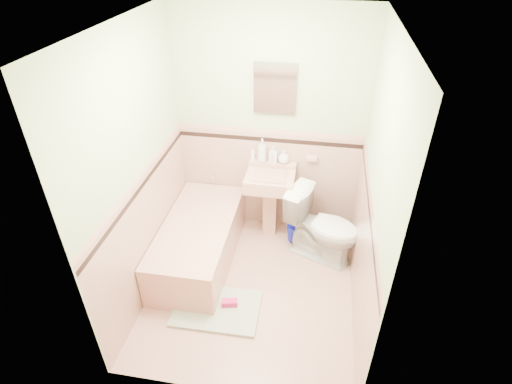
% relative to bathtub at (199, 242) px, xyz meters
% --- Properties ---
extents(floor, '(2.20, 2.20, 0.00)m').
position_rel_bathtub_xyz_m(floor, '(0.63, -0.33, -0.23)').
color(floor, tan).
rests_on(floor, ground).
extents(ceiling, '(2.20, 2.20, 0.00)m').
position_rel_bathtub_xyz_m(ceiling, '(0.63, -0.33, 2.27)').
color(ceiling, white).
rests_on(ceiling, ground).
extents(wall_back, '(2.50, 0.00, 2.50)m').
position_rel_bathtub_xyz_m(wall_back, '(0.63, 0.77, 1.02)').
color(wall_back, beige).
rests_on(wall_back, ground).
extents(wall_front, '(2.50, 0.00, 2.50)m').
position_rel_bathtub_xyz_m(wall_front, '(0.63, -1.43, 1.02)').
color(wall_front, beige).
rests_on(wall_front, ground).
extents(wall_left, '(0.00, 2.50, 2.50)m').
position_rel_bathtub_xyz_m(wall_left, '(-0.37, -0.33, 1.02)').
color(wall_left, beige).
rests_on(wall_left, ground).
extents(wall_right, '(0.00, 2.50, 2.50)m').
position_rel_bathtub_xyz_m(wall_right, '(1.63, -0.33, 1.02)').
color(wall_right, beige).
rests_on(wall_right, ground).
extents(wainscot_back, '(2.00, 0.00, 2.00)m').
position_rel_bathtub_xyz_m(wainscot_back, '(0.63, 0.76, 0.38)').
color(wainscot_back, tan).
rests_on(wainscot_back, ground).
extents(wainscot_front, '(2.00, 0.00, 2.00)m').
position_rel_bathtub_xyz_m(wainscot_front, '(0.63, -1.42, 0.38)').
color(wainscot_front, tan).
rests_on(wainscot_front, ground).
extents(wainscot_left, '(0.00, 2.20, 2.20)m').
position_rel_bathtub_xyz_m(wainscot_left, '(-0.36, -0.33, 0.38)').
color(wainscot_left, tan).
rests_on(wainscot_left, ground).
extents(wainscot_right, '(0.00, 2.20, 2.20)m').
position_rel_bathtub_xyz_m(wainscot_right, '(1.62, -0.33, 0.38)').
color(wainscot_right, tan).
rests_on(wainscot_right, ground).
extents(accent_back, '(2.00, 0.00, 2.00)m').
position_rel_bathtub_xyz_m(accent_back, '(0.63, 0.75, 0.90)').
color(accent_back, black).
rests_on(accent_back, ground).
extents(accent_front, '(2.00, 0.00, 2.00)m').
position_rel_bathtub_xyz_m(accent_front, '(0.63, -1.41, 0.90)').
color(accent_front, black).
rests_on(accent_front, ground).
extents(accent_left, '(0.00, 2.20, 2.20)m').
position_rel_bathtub_xyz_m(accent_left, '(-0.35, -0.33, 0.89)').
color(accent_left, black).
rests_on(accent_left, ground).
extents(accent_right, '(0.00, 2.20, 2.20)m').
position_rel_bathtub_xyz_m(accent_right, '(1.61, -0.33, 0.89)').
color(accent_right, black).
rests_on(accent_right, ground).
extents(cap_back, '(2.00, 0.00, 2.00)m').
position_rel_bathtub_xyz_m(cap_back, '(0.63, 0.75, 0.99)').
color(cap_back, tan).
rests_on(cap_back, ground).
extents(cap_front, '(2.00, 0.00, 2.00)m').
position_rel_bathtub_xyz_m(cap_front, '(0.63, -1.41, 0.99)').
color(cap_front, tan).
rests_on(cap_front, ground).
extents(cap_left, '(0.00, 2.20, 2.20)m').
position_rel_bathtub_xyz_m(cap_left, '(-0.35, -0.33, 1.00)').
color(cap_left, tan).
rests_on(cap_left, ground).
extents(cap_right, '(0.00, 2.20, 2.20)m').
position_rel_bathtub_xyz_m(cap_right, '(1.61, -0.33, 1.00)').
color(cap_right, tan).
rests_on(cap_right, ground).
extents(bathtub, '(0.70, 1.50, 0.45)m').
position_rel_bathtub_xyz_m(bathtub, '(0.00, 0.00, 0.00)').
color(bathtub, tan).
rests_on(bathtub, floor).
extents(tub_faucet, '(0.04, 0.12, 0.04)m').
position_rel_bathtub_xyz_m(tub_faucet, '(0.00, 0.72, 0.41)').
color(tub_faucet, silver).
rests_on(tub_faucet, wall_back).
extents(sink, '(0.52, 0.48, 0.82)m').
position_rel_bathtub_xyz_m(sink, '(0.68, 0.53, 0.19)').
color(sink, tan).
rests_on(sink, floor).
extents(sink_faucet, '(0.02, 0.02, 0.10)m').
position_rel_bathtub_xyz_m(sink_faucet, '(0.68, 0.67, 0.72)').
color(sink_faucet, silver).
rests_on(sink_faucet, sink).
extents(medicine_cabinet, '(0.37, 0.04, 0.46)m').
position_rel_bathtub_xyz_m(medicine_cabinet, '(0.68, 0.74, 1.47)').
color(medicine_cabinet, white).
rests_on(medicine_cabinet, wall_back).
extents(soap_dish, '(0.11, 0.07, 0.04)m').
position_rel_bathtub_xyz_m(soap_dish, '(1.10, 0.73, 0.72)').
color(soap_dish, tan).
rests_on(soap_dish, wall_back).
extents(soap_bottle_left, '(0.13, 0.13, 0.26)m').
position_rel_bathtub_xyz_m(soap_bottle_left, '(0.56, 0.71, 0.78)').
color(soap_bottle_left, '#B2B2B2').
rests_on(soap_bottle_left, sink).
extents(soap_bottle_mid, '(0.09, 0.09, 0.19)m').
position_rel_bathtub_xyz_m(soap_bottle_mid, '(0.69, 0.71, 0.74)').
color(soap_bottle_mid, '#B2B2B2').
rests_on(soap_bottle_mid, sink).
extents(soap_bottle_right, '(0.16, 0.16, 0.16)m').
position_rel_bathtub_xyz_m(soap_bottle_right, '(0.80, 0.71, 0.73)').
color(soap_bottle_right, '#B2B2B2').
rests_on(soap_bottle_right, sink).
extents(tube, '(0.05, 0.05, 0.12)m').
position_rel_bathtub_xyz_m(tube, '(0.46, 0.71, 0.71)').
color(tube, white).
rests_on(tube, sink).
extents(toilet, '(0.88, 0.70, 0.79)m').
position_rel_bathtub_xyz_m(toilet, '(1.29, 0.28, 0.17)').
color(toilet, white).
rests_on(toilet, floor).
extents(bucket, '(0.27, 0.27, 0.22)m').
position_rel_bathtub_xyz_m(bucket, '(1.00, 0.48, -0.11)').
color(bucket, '#0B14AC').
rests_on(bucket, floor).
extents(bath_mat, '(0.81, 0.55, 0.03)m').
position_rel_bathtub_xyz_m(bath_mat, '(0.35, -0.66, -0.21)').
color(bath_mat, '#96A78B').
rests_on(bath_mat, floor).
extents(shoe, '(0.16, 0.10, 0.06)m').
position_rel_bathtub_xyz_m(shoe, '(0.47, -0.61, -0.16)').
color(shoe, '#BF1E59').
rests_on(shoe, bath_mat).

